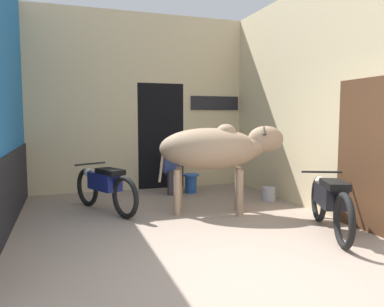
% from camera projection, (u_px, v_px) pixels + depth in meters
% --- Properties ---
extents(ground_plane, '(30.00, 30.00, 0.00)m').
position_uv_depth(ground_plane, '(239.00, 276.00, 3.68)').
color(ground_plane, gray).
extents(wall_back_with_doorway, '(4.68, 0.93, 3.80)m').
position_uv_depth(wall_back_with_doorway, '(146.00, 114.00, 8.37)').
color(wall_back_with_doorway, beige).
rests_on(wall_back_with_doorway, ground_plane).
extents(wall_right_with_door, '(0.22, 4.84, 3.80)m').
position_uv_depth(wall_right_with_door, '(306.00, 100.00, 6.52)').
color(wall_right_with_door, beige).
rests_on(wall_right_with_door, ground_plane).
extents(cow, '(2.07, 1.25, 1.47)m').
position_uv_depth(cow, '(216.00, 149.00, 6.10)').
color(cow, tan).
rests_on(cow, ground_plane).
extents(motorcycle_near, '(0.88, 1.75, 0.79)m').
position_uv_depth(motorcycle_near, '(330.00, 201.00, 5.03)').
color(motorcycle_near, black).
rests_on(motorcycle_near, ground_plane).
extents(motorcycle_far, '(0.90, 1.70, 0.78)m').
position_uv_depth(motorcycle_far, '(105.00, 186.00, 6.20)').
color(motorcycle_far, black).
rests_on(motorcycle_far, ground_plane).
extents(shopkeeper_seated, '(0.37, 0.34, 1.19)m').
position_uv_depth(shopkeeper_seated, '(173.00, 164.00, 7.67)').
color(shopkeeper_seated, '#3D3842').
rests_on(shopkeeper_seated, ground_plane).
extents(plastic_stool, '(0.35, 0.35, 0.39)m').
position_uv_depth(plastic_stool, '(191.00, 183.00, 7.83)').
color(plastic_stool, '#2856B2').
rests_on(plastic_stool, ground_plane).
extents(bucket, '(0.26, 0.26, 0.26)m').
position_uv_depth(bucket, '(269.00, 194.00, 7.06)').
color(bucket, '#A8A8B2').
rests_on(bucket, ground_plane).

